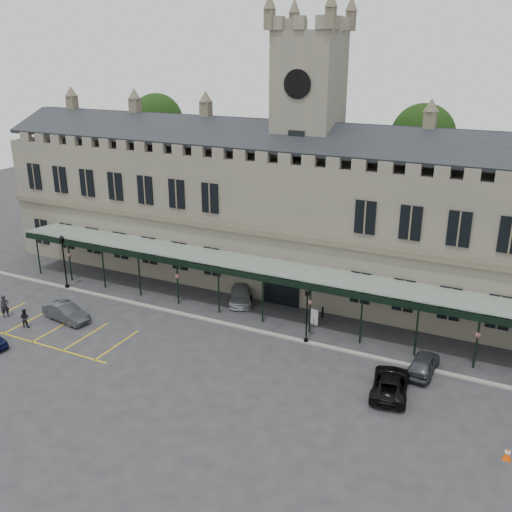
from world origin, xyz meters
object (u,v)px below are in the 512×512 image
at_px(car_right_a, 423,364).
at_px(person_a, 5,306).
at_px(lamp_post_mid, 307,310).
at_px(sign_board, 314,317).
at_px(traffic_cone, 507,454).
at_px(person_b, 25,318).
at_px(clock_tower, 307,142).
at_px(car_van, 390,383).
at_px(car_taxi, 241,294).
at_px(lamp_post_left, 64,257).
at_px(car_left_b, 66,312).
at_px(station_building, 305,217).

bearing_deg(car_right_a, person_a, 14.00).
distance_m(lamp_post_mid, sign_board, 3.74).
relative_size(traffic_cone, person_b, 0.46).
distance_m(clock_tower, car_van, 22.21).
bearing_deg(sign_board, lamp_post_mid, -67.20).
relative_size(clock_tower, person_b, 16.03).
bearing_deg(person_b, car_right_a, 176.69).
height_order(clock_tower, car_taxi, clock_tower).
distance_m(car_right_a, person_b, 30.14).
height_order(traffic_cone, car_taxi, car_taxi).
height_order(lamp_post_left, person_a, lamp_post_left).
xyz_separation_m(lamp_post_left, car_right_a, (32.00, -0.52, -2.37)).
xyz_separation_m(car_taxi, person_a, (-15.79, -11.20, 0.27)).
height_order(sign_board, person_b, person_b).
bearing_deg(clock_tower, lamp_post_left, -151.12).
height_order(lamp_post_left, traffic_cone, lamp_post_left).
bearing_deg(traffic_cone, lamp_post_left, 168.93).
height_order(lamp_post_mid, car_right_a, lamp_post_mid).
distance_m(lamp_post_left, car_right_a, 32.09).
xyz_separation_m(lamp_post_left, person_a, (-0.20, -6.72, -2.12)).
relative_size(lamp_post_mid, car_taxi, 0.99).
height_order(traffic_cone, person_b, person_b).
height_order(lamp_post_mid, car_van, lamp_post_mid).
bearing_deg(lamp_post_left, lamp_post_mid, -0.07).
bearing_deg(car_left_b, person_a, 118.21).
xyz_separation_m(car_left_b, car_van, (25.88, 1.20, -0.04)).
relative_size(clock_tower, lamp_post_left, 4.82).
bearing_deg(station_building, car_left_b, -132.86).
bearing_deg(person_b, car_taxi, -154.00).
height_order(station_building, lamp_post_mid, station_building).
relative_size(sign_board, car_taxi, 0.29).
relative_size(lamp_post_left, person_a, 2.77).
xyz_separation_m(traffic_cone, car_left_b, (-32.99, 2.36, 0.36)).
bearing_deg(car_van, car_right_a, -121.33).
xyz_separation_m(traffic_cone, car_right_a, (-5.69, 6.86, 0.34)).
bearing_deg(car_taxi, sign_board, -35.96).
bearing_deg(car_taxi, car_right_a, -41.84).
height_order(clock_tower, traffic_cone, clock_tower).
height_order(car_taxi, person_a, person_a).
height_order(car_left_b, person_b, person_b).
relative_size(lamp_post_left, lamp_post_mid, 1.14).
relative_size(lamp_post_mid, car_left_b, 1.04).
xyz_separation_m(clock_tower, car_van, (11.58, -14.30, -12.44)).
relative_size(car_left_b, car_right_a, 1.07).
relative_size(traffic_cone, person_a, 0.38).
xyz_separation_m(car_left_b, car_taxi, (10.88, 9.50, -0.05)).
distance_m(car_left_b, car_taxi, 14.44).
xyz_separation_m(station_building, lamp_post_left, (-19.00, -10.39, -3.42)).
relative_size(clock_tower, car_taxi, 5.45).
distance_m(lamp_post_mid, car_taxi, 9.24).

